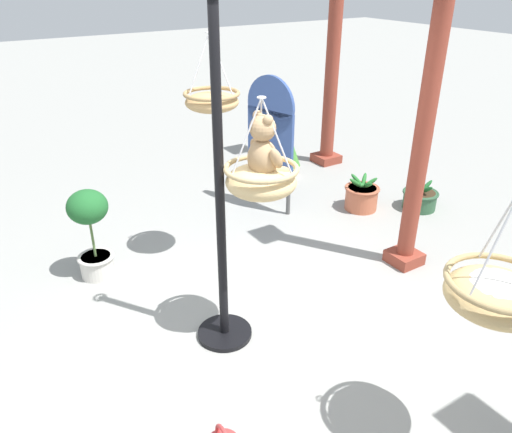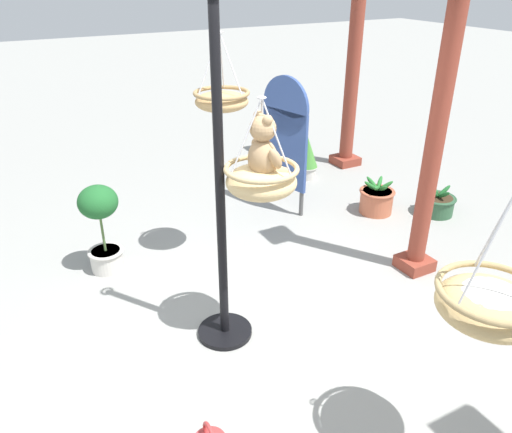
{
  "view_description": "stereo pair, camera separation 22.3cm",
  "coord_description": "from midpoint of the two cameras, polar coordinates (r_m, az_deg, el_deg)",
  "views": [
    {
      "loc": [
        2.7,
        -1.67,
        2.71
      ],
      "look_at": [
        0.0,
        0.03,
        1.09
      ],
      "focal_mm": 34.96,
      "sensor_mm": 36.0,
      "label": 1
    },
    {
      "loc": [
        2.82,
        -1.48,
        2.71
      ],
      "look_at": [
        0.0,
        0.03,
        1.09
      ],
      "focal_mm": 34.96,
      "sensor_mm": 36.0,
      "label": 2
    }
  ],
  "objects": [
    {
      "name": "potted_plant_small_succulent",
      "position": [
        6.22,
        14.63,
        1.93
      ],
      "size": [
        0.43,
        0.43,
        0.43
      ],
      "color": "#BC6042",
      "rests_on": "ground"
    },
    {
      "name": "ground_plane",
      "position": [
        4.17,
        1.23,
        -13.56
      ],
      "size": [
        40.0,
        40.0,
        0.0
      ],
      "primitive_type": "plane",
      "color": "gray"
    },
    {
      "name": "hanging_basket_left_high",
      "position": [
        4.55,
        -2.51,
        13.2
      ],
      "size": [
        0.51,
        0.51,
        0.68
      ],
      "color": "tan"
    },
    {
      "name": "potted_plant_conical_shrub",
      "position": [
        7.04,
        6.81,
        6.63
      ],
      "size": [
        0.3,
        0.3,
        0.59
      ],
      "color": "beige",
      "rests_on": "ground"
    },
    {
      "name": "potted_plant_flowering_red",
      "position": [
        4.92,
        -16.05,
        -0.85
      ],
      "size": [
        0.37,
        0.37,
        0.9
      ],
      "color": "beige",
      "rests_on": "ground"
    },
    {
      "name": "greenhouse_pillar_right",
      "position": [
        7.37,
        11.97,
        16.75
      ],
      "size": [
        0.37,
        0.37,
        3.06
      ],
      "color": "brown",
      "rests_on": "ground"
    },
    {
      "name": "potted_plant_bushy_green",
      "position": [
        6.42,
        20.93,
        1.41
      ],
      "size": [
        0.43,
        0.43,
        0.36
      ],
      "color": "#2D5638",
      "rests_on": "ground"
    },
    {
      "name": "teddy_bear",
      "position": [
        3.41,
        2.86,
        7.51
      ],
      "size": [
        0.32,
        0.29,
        0.46
      ],
      "color": "tan"
    },
    {
      "name": "display_sign_board",
      "position": [
        5.89,
        4.42,
        9.45
      ],
      "size": [
        0.67,
        0.21,
        1.62
      ],
      "color": "#334C8C",
      "rests_on": "ground"
    },
    {
      "name": "display_pole_central",
      "position": [
        3.73,
        -2.2,
        -3.52
      ],
      "size": [
        0.44,
        0.44,
        2.59
      ],
      "color": "black",
      "rests_on": "ground"
    },
    {
      "name": "hanging_basket_with_teddy",
      "position": [
        3.47,
        2.46,
        4.23
      ],
      "size": [
        0.53,
        0.53,
        0.7
      ],
      "color": "tan"
    },
    {
      "name": "hanging_basket_right_low",
      "position": [
        2.91,
        27.22,
        -8.89
      ],
      "size": [
        0.57,
        0.57,
        0.8
      ],
      "color": "tan"
    },
    {
      "name": "greenhouse_pillar_far_back",
      "position": [
        4.69,
        21.43,
        9.92
      ],
      "size": [
        0.32,
        0.32,
        3.07
      ],
      "color": "brown",
      "rests_on": "ground"
    }
  ]
}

